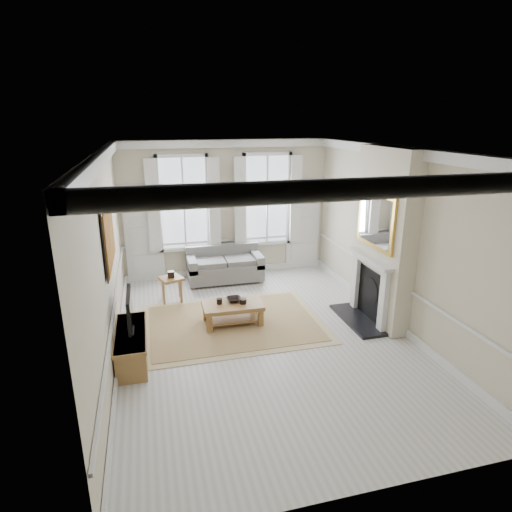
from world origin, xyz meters
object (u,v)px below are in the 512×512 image
object	(u,v)px
sofa	(224,266)
side_table	(171,282)
coffee_table	(233,307)
tv_stand	(132,346)

from	to	relation	value
sofa	side_table	size ratio (longest dim) A/B	3.16
coffee_table	tv_stand	world-z (taller)	tv_stand
tv_stand	side_table	bearing A→B (deg)	70.65
tv_stand	coffee_table	bearing A→B (deg)	24.84
sofa	side_table	distance (m)	1.67
coffee_table	tv_stand	distance (m)	2.09
sofa	tv_stand	world-z (taller)	sofa
sofa	tv_stand	size ratio (longest dim) A/B	1.25
side_table	coffee_table	size ratio (longest dim) A/B	0.50
side_table	coffee_table	world-z (taller)	side_table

